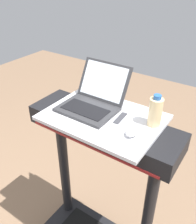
{
  "coord_description": "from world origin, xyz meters",
  "views": [
    {
      "loc": [
        0.61,
        -0.25,
        1.92
      ],
      "look_at": [
        0.0,
        0.65,
        1.24
      ],
      "focal_mm": 39.0,
      "sensor_mm": 36.0,
      "label": 1
    }
  ],
  "objects_px": {
    "laptop": "(93,100)",
    "water_bottle": "(155,112)",
    "computer_mouse": "(133,131)",
    "tv_remote": "(120,120)"
  },
  "relations": [
    {
      "from": "laptop",
      "to": "water_bottle",
      "type": "distance_m",
      "value": 0.37
    },
    {
      "from": "laptop",
      "to": "water_bottle",
      "type": "xyz_separation_m",
      "value": [
        0.37,
        0.03,
        0.03
      ]
    },
    {
      "from": "laptop",
      "to": "computer_mouse",
      "type": "bearing_deg",
      "value": -16.77
    },
    {
      "from": "computer_mouse",
      "to": "water_bottle",
      "type": "height_order",
      "value": "water_bottle"
    },
    {
      "from": "tv_remote",
      "to": "computer_mouse",
      "type": "bearing_deg",
      "value": -30.65
    },
    {
      "from": "computer_mouse",
      "to": "tv_remote",
      "type": "distance_m",
      "value": 0.12
    },
    {
      "from": "water_bottle",
      "to": "tv_remote",
      "type": "height_order",
      "value": "water_bottle"
    },
    {
      "from": "water_bottle",
      "to": "tv_remote",
      "type": "distance_m",
      "value": 0.19
    },
    {
      "from": "laptop",
      "to": "tv_remote",
      "type": "bearing_deg",
      "value": -9.85
    },
    {
      "from": "water_bottle",
      "to": "laptop",
      "type": "bearing_deg",
      "value": -175.5
    }
  ]
}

